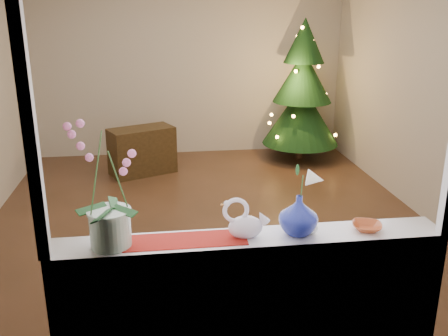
# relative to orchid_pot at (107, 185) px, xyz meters

# --- Properties ---
(ground) EXTENTS (5.00, 5.00, 0.00)m
(ground) POSITION_rel_orchid_pot_xyz_m (0.76, 2.38, -1.26)
(ground) COLOR #3B2618
(ground) RESTS_ON ground
(wall_back) EXTENTS (4.50, 0.10, 2.70)m
(wall_back) POSITION_rel_orchid_pot_xyz_m (0.76, 4.88, 0.09)
(wall_back) COLOR beige
(wall_back) RESTS_ON ground
(wall_front) EXTENTS (4.50, 0.10, 2.70)m
(wall_front) POSITION_rel_orchid_pot_xyz_m (0.76, -0.12, 0.09)
(wall_front) COLOR beige
(wall_front) RESTS_ON ground
(wall_right) EXTENTS (0.10, 5.00, 2.70)m
(wall_right) POSITION_rel_orchid_pot_xyz_m (3.01, 2.38, 0.09)
(wall_right) COLOR beige
(wall_right) RESTS_ON ground
(window_apron) EXTENTS (2.20, 0.08, 0.88)m
(window_apron) POSITION_rel_orchid_pot_xyz_m (0.76, -0.08, -0.82)
(window_apron) COLOR white
(window_apron) RESTS_ON ground
(windowsill) EXTENTS (2.20, 0.26, 0.04)m
(windowsill) POSITION_rel_orchid_pot_xyz_m (0.76, 0.01, -0.36)
(windowsill) COLOR white
(windowsill) RESTS_ON window_apron
(window_frame) EXTENTS (2.22, 0.06, 1.60)m
(window_frame) POSITION_rel_orchid_pot_xyz_m (0.76, -0.09, 0.44)
(window_frame) COLOR white
(window_frame) RESTS_ON windowsill
(runner) EXTENTS (0.70, 0.20, 0.01)m
(runner) POSITION_rel_orchid_pot_xyz_m (0.38, 0.01, -0.34)
(runner) COLOR maroon
(runner) RESTS_ON windowsill
(orchid_pot) EXTENTS (0.26, 0.26, 0.69)m
(orchid_pot) POSITION_rel_orchid_pot_xyz_m (0.00, 0.00, 0.00)
(orchid_pot) COLOR silver
(orchid_pot) RESTS_ON windowsill
(swan) EXTENTS (0.28, 0.18, 0.22)m
(swan) POSITION_rel_orchid_pot_xyz_m (0.73, 0.01, -0.23)
(swan) COLOR silver
(swan) RESTS_ON windowsill
(blue_vase) EXTENTS (0.31, 0.31, 0.26)m
(blue_vase) POSITION_rel_orchid_pot_xyz_m (1.02, 0.01, -0.21)
(blue_vase) COLOR navy
(blue_vase) RESTS_ON windowsill
(lily) EXTENTS (0.14, 0.08, 0.20)m
(lily) POSITION_rel_orchid_pot_xyz_m (1.02, 0.01, 0.01)
(lily) COLOR white
(lily) RESTS_ON blue_vase
(paperweight) EXTENTS (0.08, 0.08, 0.07)m
(paperweight) POSITION_rel_orchid_pot_xyz_m (1.10, -0.00, -0.31)
(paperweight) COLOR white
(paperweight) RESTS_ON windowsill
(amber_dish) EXTENTS (0.18, 0.18, 0.04)m
(amber_dish) POSITION_rel_orchid_pot_xyz_m (1.43, 0.00, -0.33)
(amber_dish) COLOR #A54722
(amber_dish) RESTS_ON windowsill
(xmas_tree) EXTENTS (1.31, 1.31, 1.99)m
(xmas_tree) POSITION_rel_orchid_pot_xyz_m (2.31, 4.33, -0.27)
(xmas_tree) COLOR #123317
(xmas_tree) RESTS_ON ground
(side_table) EXTENTS (0.92, 0.71, 0.62)m
(side_table) POSITION_rel_orchid_pot_xyz_m (0.05, 3.95, -0.95)
(side_table) COLOR black
(side_table) RESTS_ON ground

